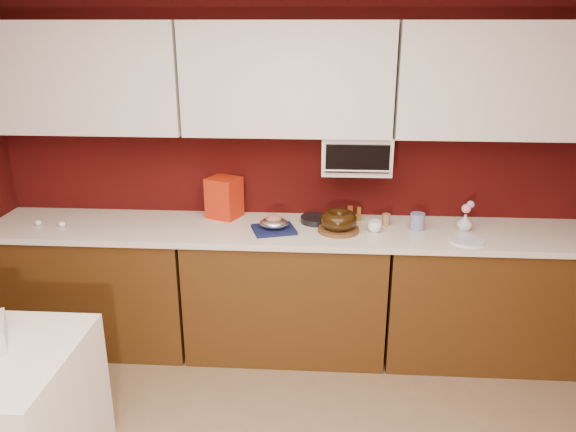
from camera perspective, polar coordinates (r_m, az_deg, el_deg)
The scene contains 29 objects.
wall_back at distance 3.90m, azimuth 0.12°, elevation 5.18°, with size 4.00×0.02×2.50m, color #3C0A08.
base_cabinet_left at distance 4.19m, azimuth -18.82°, elevation -6.78°, with size 1.31×0.58×0.86m, color #4B2D0F.
base_cabinet_center at distance 3.89m, azimuth -0.19°, elevation -7.74°, with size 1.31×0.58×0.86m, color #4B2D0F.
base_cabinet_right at distance 4.03m, azimuth 19.25°, elevation -7.88°, with size 1.31×0.58×0.86m, color #4B2D0F.
countertop at distance 3.71m, azimuth -0.20°, elevation -1.53°, with size 4.00×0.62×0.04m, color silver.
upper_cabinet_left at distance 3.95m, azimuth -20.26°, elevation 13.07°, with size 1.31×0.33×0.70m, color white.
upper_cabinet_center at distance 3.63m, azimuth -0.05°, elevation 13.77°, with size 1.31×0.33×0.70m, color white.
upper_cabinet_right at distance 3.78m, azimuth 21.08°, elevation 12.75°, with size 1.31×0.33×0.70m, color white.
toaster_oven at distance 3.72m, azimuth 6.94°, elevation 6.36°, with size 0.45×0.30×0.25m, color white.
toaster_oven_door at distance 3.57m, azimuth 7.06°, elevation 5.79°, with size 0.40×0.02×0.18m, color black.
toaster_oven_handle at distance 3.57m, azimuth 7.03°, elevation 4.57°, with size 0.02×0.02×0.42m, color silver.
cake_base at distance 3.66m, azimuth 5.14°, elevation -1.39°, with size 0.27×0.27×0.02m, color brown.
bundt_cake at distance 3.63m, azimuth 5.17°, elevation -0.39°, with size 0.24×0.24×0.10m, color black.
navy_towel at distance 3.65m, azimuth -1.44°, elevation -1.38°, with size 0.27×0.22×0.02m, color #121943.
foil_ham_nest at distance 3.64m, azimuth -1.45°, elevation -0.72°, with size 0.19×0.16×0.07m, color silver.
roasted_ham at distance 3.63m, azimuth -1.45°, elevation -0.35°, with size 0.10×0.09×0.07m, color #BF6C57.
pandoro_box at distance 3.90m, azimuth -6.50°, elevation 1.89°, with size 0.21×0.19×0.28m, color #AB0B0C.
dark_pan at distance 3.81m, azimuth 2.91°, elevation -0.35°, with size 0.22×0.22×0.04m, color black.
coffee_mug at distance 3.67m, azimuth 8.81°, elevation -0.93°, with size 0.08×0.08×0.09m, color white.
blue_jar at distance 3.76m, azimuth 13.00°, elevation -0.55°, with size 0.09×0.09×0.11m, color navy.
flower_vase at distance 3.83m, azimuth 17.53°, elevation -0.52°, with size 0.08×0.08×0.12m, color silver.
flower_pink at distance 3.80m, azimuth 17.66°, elevation 0.73°, with size 0.06×0.06×0.06m, color pink.
flower_blue at distance 3.82m, azimuth 18.06°, elevation 1.12°, with size 0.05×0.05×0.05m, color #94AFED.
china_plate at distance 3.65m, azimuth 17.70°, elevation -2.40°, with size 0.22×0.22×0.01m, color white.
amber_bottle at distance 3.83m, azimuth 6.33°, elevation 0.22°, with size 0.04×0.04×0.11m, color brown.
paper_cup at distance 3.80m, azimuth 9.92°, elevation -0.36°, with size 0.05×0.05×0.08m, color olive.
egg_left at distance 4.10m, azimuth -24.04°, elevation -0.62°, with size 0.05×0.04×0.04m, color silver.
egg_right at distance 4.01m, azimuth -21.98°, elevation -0.77°, with size 0.05×0.04×0.04m, color white.
amber_bottle_tall at distance 3.85m, azimuth 7.21°, elevation 0.20°, with size 0.03×0.03×0.10m, color brown.
Camera 1 is at (0.24, -1.52, 2.19)m, focal length 35.00 mm.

